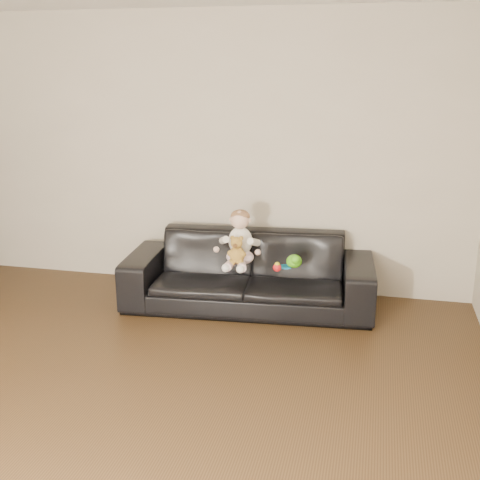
% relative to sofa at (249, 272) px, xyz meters
% --- Properties ---
extents(floor, '(5.50, 5.50, 0.00)m').
position_rel_sofa_xyz_m(floor, '(-0.51, -2.25, -0.32)').
color(floor, '#422C17').
rests_on(floor, ground).
extents(wall_back, '(5.00, 0.00, 5.00)m').
position_rel_sofa_xyz_m(wall_back, '(-0.51, 0.50, 0.98)').
color(wall_back, beige).
rests_on(wall_back, ground).
extents(sofa, '(2.26, 1.02, 0.64)m').
position_rel_sofa_xyz_m(sofa, '(0.00, 0.00, 0.00)').
color(sofa, black).
rests_on(sofa, floor).
extents(baby, '(0.34, 0.42, 0.49)m').
position_rel_sofa_xyz_m(baby, '(-0.06, -0.12, 0.32)').
color(baby, '#F5CFD9').
rests_on(baby, sofa).
extents(teddy_bear, '(0.14, 0.14, 0.24)m').
position_rel_sofa_xyz_m(teddy_bear, '(-0.05, -0.27, 0.28)').
color(teddy_bear, olive).
rests_on(teddy_bear, sofa).
extents(toy_green, '(0.16, 0.18, 0.11)m').
position_rel_sofa_xyz_m(toy_green, '(0.42, -0.09, 0.16)').
color(toy_green, '#53C617').
rests_on(toy_green, sofa).
extents(toy_rattle, '(0.09, 0.09, 0.07)m').
position_rel_sofa_xyz_m(toy_rattle, '(0.29, -0.23, 0.14)').
color(toy_rattle, red).
rests_on(toy_rattle, sofa).
extents(toy_blue_disc, '(0.11, 0.11, 0.01)m').
position_rel_sofa_xyz_m(toy_blue_disc, '(0.35, -0.11, 0.11)').
color(toy_blue_disc, '#1B89D8').
rests_on(toy_blue_disc, sofa).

